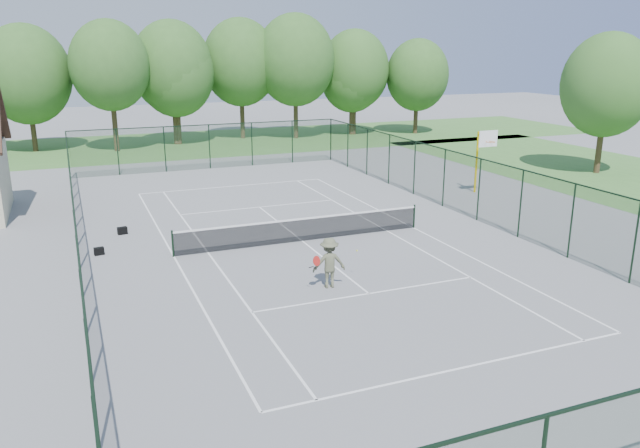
% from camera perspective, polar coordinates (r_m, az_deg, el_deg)
% --- Properties ---
extents(ground, '(140.00, 140.00, 0.00)m').
position_cam_1_polar(ground, '(26.87, -1.61, -1.58)').
color(ground, gray).
rests_on(ground, ground).
extents(grass_far, '(80.00, 16.00, 0.01)m').
position_cam_1_polar(grass_far, '(55.34, -12.70, 7.14)').
color(grass_far, '#4D853A').
rests_on(grass_far, ground).
extents(grass_side, '(14.00, 40.00, 0.01)m').
position_cam_1_polar(grass_side, '(44.00, 27.04, 3.60)').
color(grass_side, '#4D853A').
rests_on(grass_side, ground).
extents(court_lines, '(11.05, 23.85, 0.01)m').
position_cam_1_polar(court_lines, '(26.87, -1.61, -1.57)').
color(court_lines, white).
rests_on(court_lines, ground).
extents(tennis_net, '(11.08, 0.08, 1.10)m').
position_cam_1_polar(tennis_net, '(26.70, -1.62, -0.40)').
color(tennis_net, black).
rests_on(tennis_net, ground).
extents(fence_enclosure, '(18.05, 36.05, 3.02)m').
position_cam_1_polar(fence_enclosure, '(26.44, -1.64, 1.64)').
color(fence_enclosure, '#1B3A22').
rests_on(fence_enclosure, ground).
extents(tree_line_far, '(39.40, 6.40, 9.70)m').
position_cam_1_polar(tree_line_far, '(54.79, -13.08, 13.34)').
color(tree_line_far, '#493722').
rests_on(tree_line_far, ground).
extents(basketball_goal, '(1.20, 1.43, 3.65)m').
position_cam_1_polar(basketball_goal, '(36.20, 14.67, 6.65)').
color(basketball_goal, '#E0BC01').
rests_on(basketball_goal, ground).
extents(tree_side, '(5.71, 5.71, 9.04)m').
position_cam_1_polar(tree_side, '(44.77, 24.75, 11.45)').
color(tree_side, '#493722').
rests_on(tree_side, ground).
extents(sports_bag_a, '(0.41, 0.28, 0.30)m').
position_cam_1_polar(sports_bag_a, '(26.62, -19.55, -2.36)').
color(sports_bag_a, black).
rests_on(sports_bag_a, ground).
extents(sports_bag_b, '(0.44, 0.31, 0.32)m').
position_cam_1_polar(sports_bag_b, '(29.20, -17.62, -0.58)').
color(sports_bag_b, black).
rests_on(sports_bag_b, ground).
extents(tennis_player, '(2.15, 0.85, 1.78)m').
position_cam_1_polar(tennis_player, '(21.56, 0.84, -3.56)').
color(tennis_player, '#5A5D44').
rests_on(tennis_player, ground).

